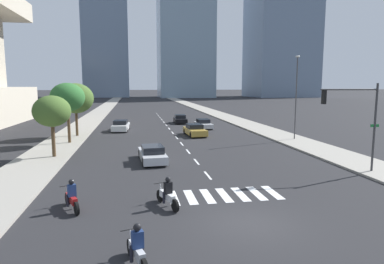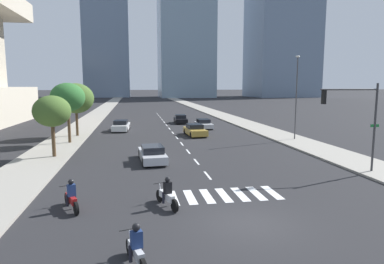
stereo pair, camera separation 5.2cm
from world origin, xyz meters
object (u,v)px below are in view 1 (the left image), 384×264
object	(u,v)px
sedan_white_3	(121,126)
street_lamp_east	(296,92)
sedan_silver_4	(203,124)
motorcycle_third	(137,249)
sedan_black_0	(180,119)
street_tree_second	(67,97)
street_tree_third	(76,98)
traffic_signal_near	(355,112)
sedan_gold_2	(195,130)
motorcycle_trailing	(167,195)
motorcycle_lead	(72,198)
street_tree_nearest	(52,111)
sedan_silver_1	(152,154)

from	to	relation	value
sedan_white_3	street_lamp_east	distance (m)	21.60
sedan_silver_4	street_lamp_east	world-z (taller)	street_lamp_east
street_lamp_east	motorcycle_third	bearing A→B (deg)	-126.28
sedan_black_0	street_tree_second	bearing A→B (deg)	-36.99
street_tree_third	traffic_signal_near	bearing A→B (deg)	-44.22
sedan_gold_2	motorcycle_trailing	bearing A→B (deg)	-17.99
motorcycle_lead	sedan_white_3	size ratio (longest dim) A/B	0.43
motorcycle_trailing	street_tree_nearest	bearing A→B (deg)	11.59
motorcycle_trailing	street_tree_second	xyz separation A→B (m)	(-7.77, 18.99, 3.98)
motorcycle_trailing	sedan_gold_2	xyz separation A→B (m)	(5.39, 22.48, 0.02)
motorcycle_lead	street_lamp_east	size ratio (longest dim) A/B	0.24
sedan_silver_1	street_tree_second	distance (m)	12.54
motorcycle_lead	motorcycle_third	world-z (taller)	same
motorcycle_lead	motorcycle_third	xyz separation A→B (m)	(2.93, -5.58, 0.00)
sedan_silver_1	sedan_white_3	size ratio (longest dim) A/B	1.00
motorcycle_lead	street_tree_nearest	distance (m)	12.81
sedan_black_0	street_tree_third	xyz separation A→B (m)	(-13.23, -11.72, 3.71)
motorcycle_lead	sedan_white_3	bearing A→B (deg)	-26.61
sedan_black_0	street_tree_second	world-z (taller)	street_tree_second
sedan_black_0	street_tree_nearest	size ratio (longest dim) A/B	0.88
motorcycle_lead	traffic_signal_near	world-z (taller)	traffic_signal_near
sedan_gold_2	traffic_signal_near	xyz separation A→B (m)	(7.05, -18.50, 3.46)
traffic_signal_near	street_tree_third	distance (m)	28.21
traffic_signal_near	motorcycle_trailing	bearing A→B (deg)	17.76
motorcycle_trailing	street_tree_third	size ratio (longest dim) A/B	0.36
motorcycle_third	street_lamp_east	bearing A→B (deg)	-52.09
motorcycle_lead	street_tree_third	distance (m)	23.85
motorcycle_trailing	sedan_black_0	size ratio (longest dim) A/B	0.50
motorcycle_trailing	sedan_silver_4	xyz separation A→B (m)	(7.71, 28.85, -0.02)
motorcycle_trailing	sedan_white_3	world-z (taller)	motorcycle_trailing
traffic_signal_near	street_lamp_east	size ratio (longest dim) A/B	0.67
sedan_gold_2	street_tree_nearest	xyz separation A→B (m)	(-13.17, -10.18, 3.12)
motorcycle_lead	sedan_gold_2	size ratio (longest dim) A/B	0.44
street_lamp_east	sedan_white_3	bearing A→B (deg)	149.68
motorcycle_trailing	sedan_black_0	xyz separation A→B (m)	(5.46, 35.38, 0.00)
sedan_black_0	sedan_white_3	xyz separation A→B (m)	(-8.60, -7.33, 0.04)
motorcycle_lead	sedan_gold_2	bearing A→B (deg)	-47.87
motorcycle_third	street_lamp_east	distance (m)	28.40
motorcycle_lead	motorcycle_trailing	bearing A→B (deg)	-118.46
sedan_black_0	traffic_signal_near	world-z (taller)	traffic_signal_near
street_tree_nearest	street_tree_second	world-z (taller)	street_tree_second
sedan_silver_4	street_tree_third	world-z (taller)	street_tree_third
motorcycle_lead	sedan_silver_4	world-z (taller)	motorcycle_lead
street_tree_second	street_tree_third	distance (m)	4.68
sedan_black_0	sedan_silver_4	world-z (taller)	sedan_black_0
street_tree_nearest	street_lamp_east	bearing A→B (deg)	12.52
sedan_black_0	street_lamp_east	distance (m)	20.91
street_lamp_east	street_tree_third	world-z (taller)	street_lamp_east
motorcycle_third	sedan_silver_1	distance (m)	15.14
street_tree_second	sedan_silver_4	bearing A→B (deg)	32.51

